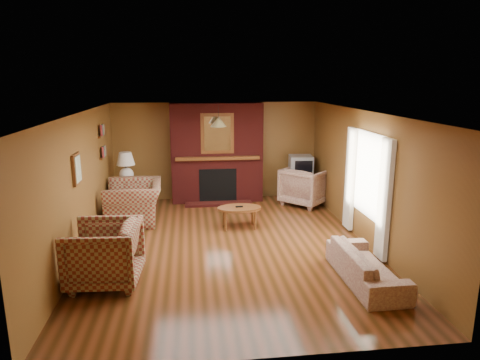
{
  "coord_description": "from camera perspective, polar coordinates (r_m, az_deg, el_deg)",
  "views": [
    {
      "loc": [
        -0.68,
        -7.25,
        2.96
      ],
      "look_at": [
        0.28,
        0.6,
        1.08
      ],
      "focal_mm": 32.0,
      "sensor_mm": 36.0,
      "label": 1
    }
  ],
  "objects": [
    {
      "name": "ceiling",
      "position": [
        7.31,
        -1.61,
        8.98
      ],
      "size": [
        6.5,
        6.5,
        0.0
      ],
      "primitive_type": "plane",
      "rotation": [
        3.14,
        0.0,
        0.0
      ],
      "color": "silver",
      "rests_on": "wall_back"
    },
    {
      "name": "bookshelf",
      "position": [
        9.41,
        -17.72,
        4.85
      ],
      "size": [
        0.09,
        0.55,
        0.71
      ],
      "color": "brown",
      "rests_on": "wall_left"
    },
    {
      "name": "floral_armchair",
      "position": [
        10.35,
        8.7,
        -0.82
      ],
      "size": [
        1.37,
        1.37,
        0.9
      ],
      "primitive_type": "imported",
      "rotation": [
        0.0,
        0.0,
        2.34
      ],
      "color": "beige",
      "rests_on": "floor"
    },
    {
      "name": "wall_front",
      "position": [
        4.43,
        2.48,
        -10.07
      ],
      "size": [
        6.5,
        0.0,
        6.5
      ],
      "primitive_type": "plane",
      "rotation": [
        -1.57,
        0.0,
        0.0
      ],
      "color": "brown",
      "rests_on": "floor"
    },
    {
      "name": "side_table",
      "position": [
        10.15,
        -14.74,
        -2.05
      ],
      "size": [
        0.53,
        0.53,
        0.67
      ],
      "primitive_type": "cube",
      "rotation": [
        0.0,
        0.0,
        0.07
      ],
      "color": "brown",
      "rests_on": "floor"
    },
    {
      "name": "floral_sofa",
      "position": [
        6.75,
        16.49,
        -10.88
      ],
      "size": [
        0.69,
        1.72,
        0.5
      ],
      "primitive_type": "imported",
      "rotation": [
        0.0,
        0.0,
        1.58
      ],
      "color": "beige",
      "rests_on": "floor"
    },
    {
      "name": "plaid_loveseat",
      "position": [
        9.29,
        -13.92,
        -2.87
      ],
      "size": [
        1.21,
        1.37,
        0.85
      ],
      "primitive_type": "imported",
      "rotation": [
        0.0,
        0.0,
        -1.51
      ],
      "color": "maroon",
      "rests_on": "floor"
    },
    {
      "name": "fireplace",
      "position": [
        10.41,
        -3.1,
        3.53
      ],
      "size": [
        2.2,
        0.82,
        2.4
      ],
      "color": "#551412",
      "rests_on": "floor"
    },
    {
      "name": "tv_stand",
      "position": [
        10.75,
        8.0,
        -1.05
      ],
      "size": [
        0.57,
        0.52,
        0.61
      ],
      "primitive_type": "cube",
      "rotation": [
        0.0,
        0.0,
        0.03
      ],
      "color": "black",
      "rests_on": "floor"
    },
    {
      "name": "plaid_armchair",
      "position": [
        6.63,
        -17.69,
        -9.37
      ],
      "size": [
        1.08,
        1.05,
        0.93
      ],
      "primitive_type": "imported",
      "rotation": [
        0.0,
        0.0,
        -1.63
      ],
      "color": "maroon",
      "rests_on": "floor"
    },
    {
      "name": "coffee_table",
      "position": [
        8.65,
        -0.1,
        -3.98
      ],
      "size": [
        0.89,
        0.55,
        0.45
      ],
      "color": "brown",
      "rests_on": "floor"
    },
    {
      "name": "pendant_light",
      "position": [
        9.63,
        -2.88,
        7.64
      ],
      "size": [
        0.36,
        0.36,
        0.48
      ],
      "color": "black",
      "rests_on": "ceiling"
    },
    {
      "name": "wall_right",
      "position": [
        8.11,
        16.32,
        0.3
      ],
      "size": [
        0.0,
        6.5,
        6.5
      ],
      "primitive_type": "plane",
      "rotation": [
        1.57,
        0.0,
        -1.57
      ],
      "color": "brown",
      "rests_on": "floor"
    },
    {
      "name": "table_lamp",
      "position": [
        9.99,
        -14.98,
        1.89
      ],
      "size": [
        0.41,
        0.41,
        0.68
      ],
      "color": "white",
      "rests_on": "side_table"
    },
    {
      "name": "floor",
      "position": [
        7.86,
        -1.49,
        -8.73
      ],
      "size": [
        6.5,
        6.5,
        0.0
      ],
      "primitive_type": "plane",
      "color": "#43260E",
      "rests_on": "ground"
    },
    {
      "name": "botanical_print",
      "position": [
        7.32,
        -20.94,
        1.38
      ],
      "size": [
        0.05,
        0.4,
        0.5
      ],
      "color": "brown",
      "rests_on": "wall_left"
    },
    {
      "name": "wall_left",
      "position": [
        7.68,
        -20.45,
        -0.72
      ],
      "size": [
        0.0,
        6.5,
        6.5
      ],
      "primitive_type": "plane",
      "rotation": [
        1.57,
        0.0,
        1.57
      ],
      "color": "brown",
      "rests_on": "floor"
    },
    {
      "name": "wall_back",
      "position": [
        10.67,
        -3.19,
        3.87
      ],
      "size": [
        6.5,
        0.0,
        6.5
      ],
      "primitive_type": "plane",
      "rotation": [
        1.57,
        0.0,
        0.0
      ],
      "color": "brown",
      "rests_on": "floor"
    },
    {
      "name": "window_right",
      "position": [
        7.93,
        16.53,
        -0.55
      ],
      "size": [
        0.1,
        1.85,
        2.0
      ],
      "color": "beige",
      "rests_on": "wall_right"
    },
    {
      "name": "crt_tv",
      "position": [
        10.62,
        8.1,
        1.86
      ],
      "size": [
        0.61,
        0.6,
        0.51
      ],
      "color": "#9A9DA1",
      "rests_on": "tv_stand"
    }
  ]
}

